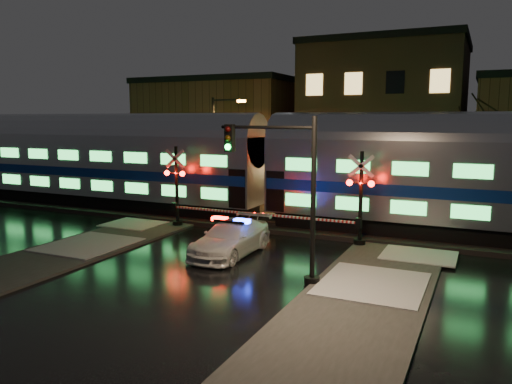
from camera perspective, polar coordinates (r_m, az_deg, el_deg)
ground at (r=22.98m, az=-1.37°, el=-6.35°), size 120.00×120.00×0.00m
ballast at (r=27.41m, az=3.28°, el=-3.69°), size 90.00×4.20×0.24m
sidewalk_left at (r=22.25m, az=-23.99°, el=-7.42°), size 4.00×20.00×0.12m
sidewalk_right at (r=15.44m, az=10.83°, el=-13.76°), size 4.00×20.00×0.12m
building_left at (r=47.77m, az=-3.69°, el=6.75°), size 14.00×10.00×9.00m
building_mid at (r=43.14m, az=14.58°, el=7.99°), size 12.00×11.00×11.50m
train at (r=27.31m, az=1.31°, el=3.21°), size 51.00×3.12×5.92m
police_car at (r=21.65m, az=-2.89°, el=-5.28°), size 2.07×5.02×1.62m
crossing_signal_right at (r=23.24m, az=10.96°, el=-1.73°), size 6.21×0.67×4.39m
crossing_signal_left at (r=26.98m, az=-8.51°, el=-0.29°), size 6.19×0.67×4.38m
traffic_light at (r=17.60m, az=3.65°, el=-0.41°), size 3.84×0.70×5.94m
streetlight at (r=33.24m, az=-4.49°, el=5.46°), size 2.42×0.25×7.23m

